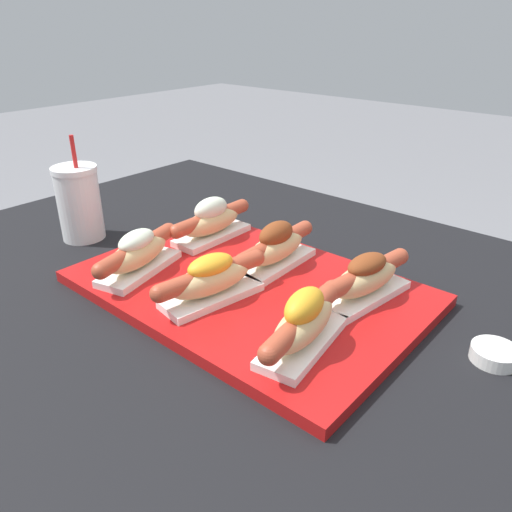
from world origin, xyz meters
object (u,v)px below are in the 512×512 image
hot_dog_1 (211,279)px  hot_dog_3 (211,221)px  hot_dog_2 (304,322)px  hot_dog_0 (138,253)px  hot_dog_5 (366,278)px  hot_dog_4 (276,247)px  sauce_bowl (495,354)px  serving_tray (248,288)px  drink_cup (79,203)px

hot_dog_1 → hot_dog_3: hot_dog_3 is taller
hot_dog_2 → hot_dog_1: bearing=178.1°
hot_dog_0 → hot_dog_5: bearing=27.3°
hot_dog_1 → hot_dog_4: bearing=88.7°
hot_dog_1 → hot_dog_3: (-0.16, 0.16, 0.00)m
hot_dog_4 → hot_dog_2: bearing=-42.4°
hot_dog_3 → hot_dog_2: bearing=-26.4°
hot_dog_3 → hot_dog_5: 0.33m
hot_dog_2 → sauce_bowl: hot_dog_2 is taller
serving_tray → drink_cup: bearing=-172.9°
hot_dog_3 → drink_cup: bearing=-148.8°
hot_dog_0 → hot_dog_4: 0.22m
serving_tray → hot_dog_4: size_ratio=2.68×
hot_dog_0 → hot_dog_4: size_ratio=0.97×
serving_tray → hot_dog_0: hot_dog_0 is taller
drink_cup → hot_dog_1: bearing=-3.4°
hot_dog_4 → hot_dog_5: hot_dog_4 is taller
hot_dog_5 → hot_dog_3: bearing=178.7°
hot_dog_1 → serving_tray: bearing=83.9°
hot_dog_0 → drink_cup: 0.23m
hot_dog_1 → hot_dog_3: bearing=135.4°
hot_dog_2 → sauce_bowl: 0.25m
drink_cup → hot_dog_4: bearing=17.8°
hot_dog_4 → hot_dog_1: bearing=-91.3°
hot_dog_0 → hot_dog_1: 0.15m
hot_dog_4 → hot_dog_5: size_ratio=1.01×
serving_tray → hot_dog_5: size_ratio=2.70×
drink_cup → hot_dog_0: bearing=-9.5°
hot_dog_1 → drink_cup: (-0.38, 0.02, 0.02)m
hot_dog_4 → sauce_bowl: size_ratio=3.29×
hot_dog_1 → hot_dog_0: bearing=-174.1°
hot_dog_0 → drink_cup: drink_cup is taller
hot_dog_3 → hot_dog_5: hot_dog_3 is taller
hot_dog_0 → drink_cup: bearing=170.5°
sauce_bowl → drink_cup: size_ratio=0.29×
hot_dog_3 → hot_dog_5: size_ratio=1.01×
sauce_bowl → drink_cup: bearing=-170.3°
serving_tray → hot_dog_3: hot_dog_3 is taller
hot_dog_1 → drink_cup: 0.38m
hot_dog_0 → hot_dog_1: size_ratio=0.98×
serving_tray → hot_dog_5: bearing=26.1°
serving_tray → hot_dog_2: hot_dog_2 is taller
hot_dog_3 → hot_dog_4: 0.16m
hot_dog_2 → hot_dog_3: size_ratio=0.99×
hot_dog_0 → hot_dog_1: bearing=5.9°
hot_dog_1 → sauce_bowl: bearing=22.5°
hot_dog_4 → hot_dog_0: bearing=-133.8°
hot_dog_0 → hot_dog_3: hot_dog_3 is taller
hot_dog_2 → drink_cup: bearing=177.1°
sauce_bowl → drink_cup: drink_cup is taller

